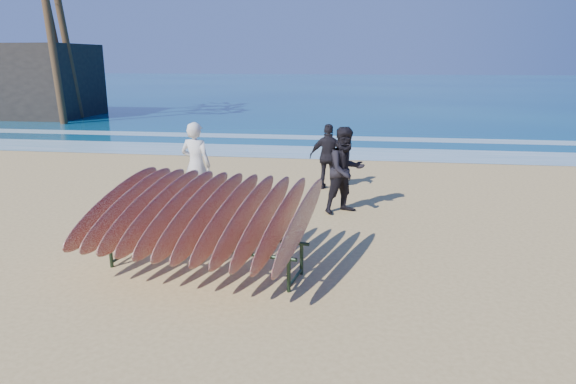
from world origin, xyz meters
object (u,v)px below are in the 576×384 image
person_dark_a (346,170)px  person_white (196,165)px  surfboard_rack (203,214)px  person_dark_b (329,157)px  building (10,81)px

person_dark_a → person_white: bearing=145.2°
surfboard_rack → person_white: size_ratio=1.87×
person_dark_b → building: (-19.13, 14.45, 1.17)m
person_white → person_dark_b: (2.78, 2.05, -0.12)m
surfboard_rack → person_dark_b: person_dark_b is taller
person_dark_a → building: (-19.63, 16.46, 1.07)m
person_white → building: size_ratio=0.21×
person_dark_a → building: 25.64m
person_white → surfboard_rack: bearing=120.6°
surfboard_rack → person_dark_b: bearing=83.6°
person_white → building: 23.25m
person_dark_a → person_dark_b: bearing=68.5°
person_dark_b → surfboard_rack: bearing=78.4°
person_white → building: (-16.35, 16.50, 1.05)m
person_dark_a → person_dark_b: (-0.50, 2.01, -0.10)m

